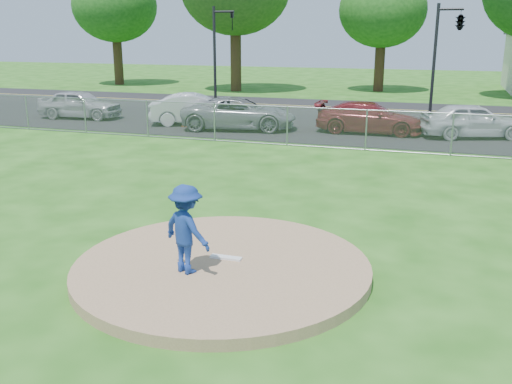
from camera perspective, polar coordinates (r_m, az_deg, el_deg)
ground at (r=19.78m, az=7.21°, el=3.22°), size 120.00×120.00×0.00m
pitchers_mound at (r=10.52m, az=-3.41°, el=-7.56°), size 5.40×5.40×0.20m
pitching_rubber at (r=10.65m, az=-3.02°, el=-6.56°), size 0.60×0.15×0.04m
chain_link_fence at (r=21.57m, az=8.31°, el=6.25°), size 40.00×0.06×1.50m
parking_lot at (r=26.08m, az=9.98°, el=6.16°), size 50.00×8.00×0.01m
street at (r=33.44m, az=11.89°, el=8.15°), size 60.00×7.00×0.01m
traffic_signal_left at (r=33.36m, az=-3.78°, el=14.22°), size 1.28×0.20×5.60m
traffic_signal_center at (r=30.98m, az=19.52°, el=15.58°), size 1.42×2.48×5.60m
pitcher at (r=9.88m, az=-6.98°, el=-3.71°), size 1.17×0.94×1.57m
traffic_cone at (r=26.76m, az=-7.02°, el=7.37°), size 0.40×0.40×0.78m
parked_car_silver at (r=30.35m, az=-17.20°, el=8.39°), size 4.26×2.00×1.41m
parked_car_white at (r=27.24m, az=-5.98°, el=8.25°), size 4.60×3.05×1.43m
parked_car_gray at (r=25.73m, az=-1.71°, el=7.86°), size 5.43×3.28×1.41m
parked_car_darkred at (r=25.23m, az=11.26°, el=7.31°), size 4.57×1.88×1.32m
parked_car_pearl at (r=25.25m, az=20.86°, el=6.71°), size 4.50×2.93×1.43m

